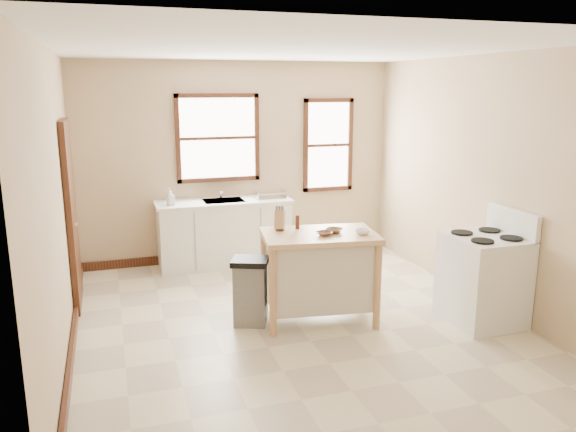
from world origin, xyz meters
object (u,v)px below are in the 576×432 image
Objects in this scene: dish_rack at (270,195)px; kitchen_island at (319,277)px; pepper_grinder at (297,222)px; bowl_b at (334,231)px; trash_bin at (250,291)px; soap_bottle_b at (171,198)px; knife_block at (280,221)px; gas_stove at (484,267)px; bowl_c at (363,232)px; bowl_a at (324,233)px; soap_bottle_a at (169,197)px.

dish_rack is 2.22m from kitchen_island.
kitchen_island is at bearing -56.35° from pepper_grinder.
bowl_b reaches higher than trash_bin.
soap_bottle_b is 0.94× the size of knife_block.
gas_stove reaches higher than soap_bottle_b.
knife_block is at bearing -87.60° from dish_rack.
trash_bin is at bearing -73.86° from soap_bottle_b.
dish_rack is at bearing 1.78° from soap_bottle_b.
bowl_c reaches higher than trash_bin.
kitchen_island is at bearing -76.91° from dish_rack.
pepper_grinder is 0.86× the size of bowl_b.
pepper_grinder is at bearing 117.51° from bowl_a.
knife_block is (-0.35, 0.25, 0.58)m from kitchen_island.
pepper_grinder reaches higher than bowl_a.
bowl_a is 0.16m from bowl_b.
bowl_a is 0.99m from trash_bin.
soap_bottle_a is 2.56m from kitchen_island.
bowl_a is at bearing 168.35° from bowl_c.
bowl_b is at bearing 28.25° from bowl_a.
soap_bottle_b is 2.19m from trash_bin.
dish_rack is 2.12× the size of knife_block.
bowl_c is at bearing 7.18° from trash_bin.
bowl_b is (0.51, -0.28, -0.08)m from knife_block.
bowl_a is 0.90× the size of bowl_b.
kitchen_island is 7.85× the size of pepper_grinder.
bowl_a is (0.02, -0.10, 0.50)m from kitchen_island.
dish_rack is 2.83× the size of pepper_grinder.
soap_bottle_a is at bearing 128.54° from trash_bin.
dish_rack is 2.69× the size of bowl_a.
bowl_b is 0.30m from bowl_c.
soap_bottle_a is 1.39m from dish_rack.
gas_stove reaches higher than kitchen_island.
pepper_grinder is 1.01× the size of bowl_c.
pepper_grinder is (0.19, -0.01, -0.03)m from knife_block.
bowl_c is (0.32, -2.34, 0.01)m from dish_rack.
bowl_a is at bearing -151.75° from bowl_b.
bowl_b is at bearing -40.24° from pepper_grinder.
gas_stove reaches higher than bowl_c.
dish_rack is (1.36, 0.03, -0.04)m from soap_bottle_b.
soap_bottle_b is 2.55m from kitchen_island.
kitchen_island is 7.47× the size of bowl_a.
kitchen_island is at bearing 170.75° from bowl_b.
kitchen_island is at bearing -74.65° from soap_bottle_a.
kitchen_island is 5.88× the size of knife_block.
soap_bottle_b is 1.36m from dish_rack.
kitchen_island is at bearing 12.42° from trash_bin.
dish_rack is 2.28m from trash_bin.
soap_bottle_b is 1.19× the size of bowl_a.
gas_stove is (2.35, -0.68, 0.24)m from trash_bin.
knife_block is 0.88m from bowl_c.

